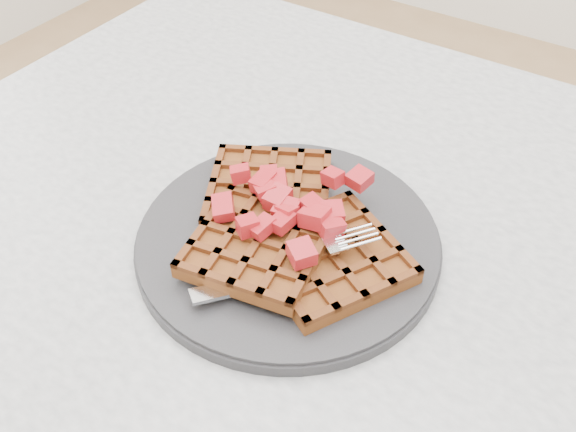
{
  "coord_description": "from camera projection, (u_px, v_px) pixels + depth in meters",
  "views": [
    {
      "loc": [
        0.1,
        -0.39,
        1.19
      ],
      "look_at": [
        -0.13,
        -0.04,
        0.79
      ],
      "focal_mm": 40.0,
      "sensor_mm": 36.0,
      "label": 1
    }
  ],
  "objects": [
    {
      "name": "plate",
      "position": [
        288.0,
        241.0,
        0.6
      ],
      "size": [
        0.29,
        0.29,
        0.02
      ],
      "primitive_type": "cylinder",
      "color": "#242427",
      "rests_on": "table"
    },
    {
      "name": "waffles",
      "position": [
        286.0,
        229.0,
        0.59
      ],
      "size": [
        0.25,
        0.22,
        0.03
      ],
      "color": "brown",
      "rests_on": "plate"
    },
    {
      "name": "fork",
      "position": [
        300.0,
        269.0,
        0.55
      ],
      "size": [
        0.12,
        0.16,
        0.02
      ],
      "primitive_type": null,
      "rotation": [
        0.0,
        0.0,
        -0.62
      ],
      "color": "silver",
      "rests_on": "plate"
    },
    {
      "name": "strawberry_pile",
      "position": [
        288.0,
        205.0,
        0.57
      ],
      "size": [
        0.15,
        0.15,
        0.02
      ],
      "primitive_type": null,
      "color": "maroon",
      "rests_on": "waffles"
    },
    {
      "name": "table",
      "position": [
        413.0,
        352.0,
        0.66
      ],
      "size": [
        1.2,
        0.8,
        0.75
      ],
      "color": "#BCBDBA",
      "rests_on": "ground"
    }
  ]
}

